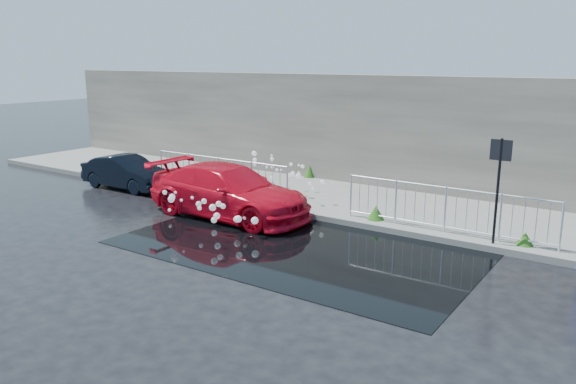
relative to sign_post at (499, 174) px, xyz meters
The scene contains 12 objects.
ground 5.50m from the sign_post, 143.57° to the right, with size 90.00×90.00×0.00m, color black.
pavement 4.90m from the sign_post, 155.66° to the left, with size 30.00×4.00×0.15m, color slate.
curb 4.51m from the sign_post, behind, with size 30.00×0.25×0.16m, color slate.
retaining_wall 5.87m from the sign_post, 135.69° to the left, with size 30.00×0.60×3.50m, color #58524A.
puddle 4.59m from the sign_post, 150.42° to the right, with size 8.00×5.00×0.01m, color black.
sign_post is the anchor object (origin of this frame).
railing_left 8.26m from the sign_post, behind, with size 5.05×0.05×1.10m.
railing_right 1.57m from the sign_post, 168.23° to the left, with size 5.05×0.05×1.10m.
weeds 5.05m from the sign_post, 162.11° to the left, with size 12.17×3.93×0.42m.
water_spray 6.51m from the sign_post, behind, with size 3.56×5.72×1.10m.
red_car 6.81m from the sign_post, 169.93° to the right, with size 1.94×4.76×1.38m, color red.
dark_car 11.62m from the sign_post, behind, with size 1.14×3.26×1.08m, color black.
Camera 1 is at (7.12, -9.23, 4.14)m, focal length 35.00 mm.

